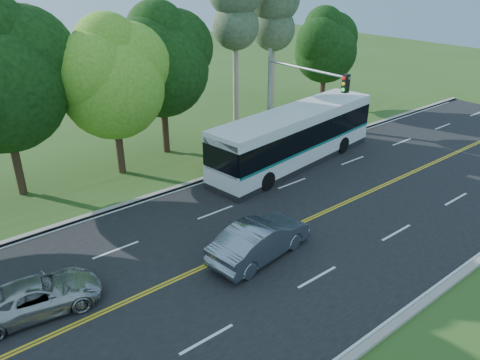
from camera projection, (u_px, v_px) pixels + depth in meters
ground at (269, 238)px, 21.79m from camera, size 120.00×120.00×0.00m
road at (269, 237)px, 21.78m from camera, size 60.00×14.00×0.02m
curb_north at (185, 185)px, 26.79m from camera, size 60.00×0.30×0.15m
curb_south at (403, 319)px, 16.72m from camera, size 60.00×0.30×0.15m
grass_verge at (168, 175)px, 28.11m from camera, size 60.00×4.00×0.10m
lane_markings at (267, 238)px, 21.73m from camera, size 57.60×13.82×0.00m
tree_row at (44, 66)px, 24.56m from camera, size 44.70×9.10×13.84m
bougainvillea_hedge at (267, 142)px, 31.32m from camera, size 9.50×2.25×1.50m
traffic_signal at (291, 94)px, 27.32m from camera, size 0.42×6.10×7.00m
transit_bus at (295, 138)px, 29.19m from camera, size 13.29×4.52×3.41m
sedan at (260, 240)px, 20.06m from camera, size 5.22×2.42×1.66m
suv at (38, 296)px, 16.98m from camera, size 4.79×2.74×1.26m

